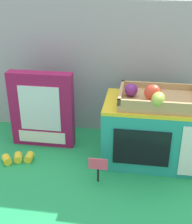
{
  "coord_description": "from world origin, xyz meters",
  "views": [
    {
      "loc": [
        0.08,
        -1.1,
        0.72
      ],
      "look_at": [
        -0.09,
        0.01,
        0.18
      ],
      "focal_mm": 49.33,
      "sensor_mm": 36.0,
      "label": 1
    }
  ],
  "objects_px": {
    "toy_microwave": "(154,131)",
    "loose_toy_banana": "(18,158)",
    "cookie_set_box": "(42,110)",
    "price_sign": "(98,166)",
    "food_groups_crate": "(156,98)"
  },
  "relations": [
    {
      "from": "toy_microwave",
      "to": "loose_toy_banana",
      "type": "xyz_separation_m",
      "value": [
        -0.54,
        -0.11,
        -0.11
      ]
    },
    {
      "from": "toy_microwave",
      "to": "loose_toy_banana",
      "type": "bearing_deg",
      "value": -168.59
    },
    {
      "from": "cookie_set_box",
      "to": "price_sign",
      "type": "distance_m",
      "value": 0.37
    },
    {
      "from": "food_groups_crate",
      "to": "toy_microwave",
      "type": "bearing_deg",
      "value": 74.07
    },
    {
      "from": "toy_microwave",
      "to": "cookie_set_box",
      "type": "relative_size",
      "value": 1.19
    },
    {
      "from": "loose_toy_banana",
      "to": "cookie_set_box",
      "type": "bearing_deg",
      "value": 67.95
    },
    {
      "from": "food_groups_crate",
      "to": "cookie_set_box",
      "type": "height_order",
      "value": "food_groups_crate"
    },
    {
      "from": "food_groups_crate",
      "to": "loose_toy_banana",
      "type": "relative_size",
      "value": 2.3
    },
    {
      "from": "toy_microwave",
      "to": "food_groups_crate",
      "type": "distance_m",
      "value": 0.15
    },
    {
      "from": "cookie_set_box",
      "to": "toy_microwave",
      "type": "bearing_deg",
      "value": -5.53
    },
    {
      "from": "price_sign",
      "to": "toy_microwave",
      "type": "bearing_deg",
      "value": 43.36
    },
    {
      "from": "cookie_set_box",
      "to": "loose_toy_banana",
      "type": "relative_size",
      "value": 2.62
    },
    {
      "from": "cookie_set_box",
      "to": "food_groups_crate",
      "type": "bearing_deg",
      "value": -7.68
    },
    {
      "from": "loose_toy_banana",
      "to": "food_groups_crate",
      "type": "bearing_deg",
      "value": 9.71
    },
    {
      "from": "cookie_set_box",
      "to": "loose_toy_banana",
      "type": "height_order",
      "value": "cookie_set_box"
    }
  ]
}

